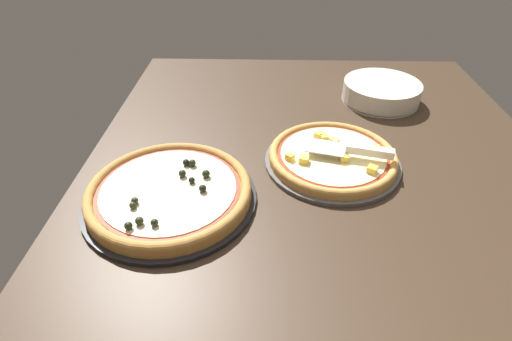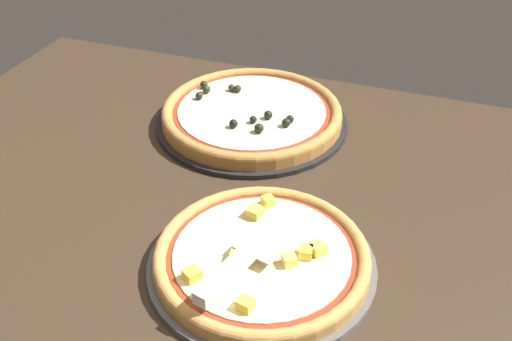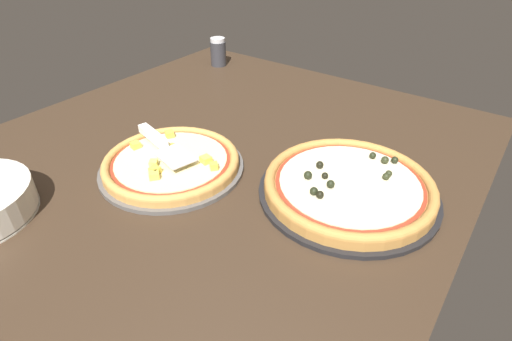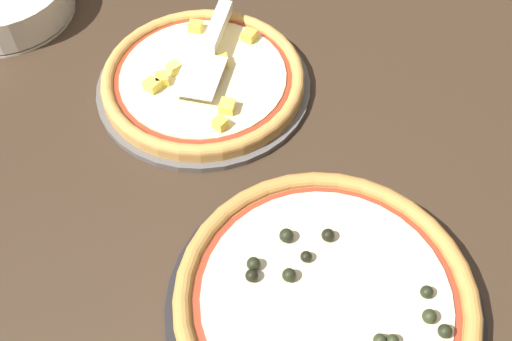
{
  "view_description": "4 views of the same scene",
  "coord_description": "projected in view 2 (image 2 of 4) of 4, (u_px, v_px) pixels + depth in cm",
  "views": [
    {
      "loc": [
        -78.61,
        13.87,
        58.17
      ],
      "look_at": [
        -3.89,
        16.08,
        3.0
      ],
      "focal_mm": 28.0,
      "sensor_mm": 36.0,
      "label": 1
    },
    {
      "loc": [
        24.44,
        -62.75,
        62.95
      ],
      "look_at": [
        -3.89,
        16.08,
        3.0
      ],
      "focal_mm": 42.0,
      "sensor_mm": 36.0,
      "label": 2
    },
    {
      "loc": [
        55.44,
        59.29,
        52.44
      ],
      "look_at": [
        -3.89,
        16.08,
        3.0
      ],
      "focal_mm": 28.0,
      "sensor_mm": 36.0,
      "label": 3
    },
    {
      "loc": [
        -2.43,
        64.83,
        68.17
      ],
      "look_at": [
        -3.89,
        16.08,
        3.0
      ],
      "focal_mm": 42.0,
      "sensor_mm": 36.0,
      "label": 4
    }
  ],
  "objects": [
    {
      "name": "serving_spatula",
      "position": [
        236.0,
        266.0,
        0.81
      ],
      "size": [
        9.4,
        21.19,
        2.0
      ],
      "color": "#B7B7BC",
      "rests_on": "pizza_front"
    },
    {
      "name": "pizza_pan_back",
      "position": [
        252.0,
        122.0,
        1.21
      ],
      "size": [
        38.41,
        38.41,
        1.0
      ],
      "primitive_type": "cylinder",
      "color": "black",
      "rests_on": "ground_plane"
    },
    {
      "name": "pizza_back",
      "position": [
        252.0,
        113.0,
        1.2
      ],
      "size": [
        36.11,
        36.11,
        4.28
      ],
      "color": "#B77F3D",
      "rests_on": "pizza_pan_back"
    },
    {
      "name": "pizza_front",
      "position": [
        262.0,
        256.0,
        0.87
      ],
      "size": [
        31.65,
        31.65,
        3.42
      ],
      "color": "#C68E47",
      "rests_on": "pizza_pan_front"
    },
    {
      "name": "pizza_pan_front",
      "position": [
        262.0,
        265.0,
        0.88
      ],
      "size": [
        33.67,
        33.67,
        1.0
      ],
      "primitive_type": "cylinder",
      "color": "#565451",
      "rests_on": "ground_plane"
    },
    {
      "name": "ground_plane",
      "position": [
        245.0,
        258.0,
        0.92
      ],
      "size": [
        147.86,
        118.84,
        3.6
      ],
      "primitive_type": "cube",
      "color": "#38281C"
    }
  ]
}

